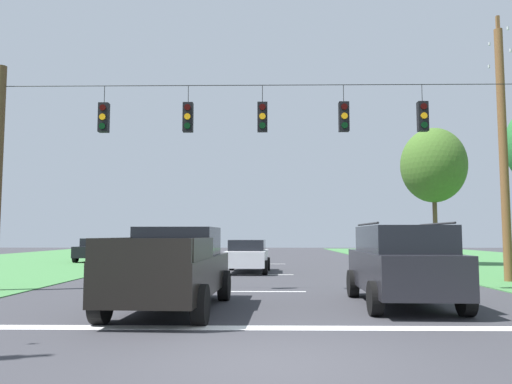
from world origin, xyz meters
TOP-DOWN VIEW (x-y plane):
  - ground_plane at (0.00, 0.00)m, footprint 120.00×120.00m
  - stop_bar_stripe at (0.00, 2.51)m, footprint 14.06×0.45m
  - lane_dash_0 at (0.00, 8.51)m, footprint 2.50×0.15m
  - lane_dash_1 at (0.00, 15.00)m, footprint 2.50×0.15m
  - lane_dash_2 at (0.00, 23.02)m, footprint 2.50×0.15m
  - overhead_signal_span at (-0.16, 8.51)m, footprint 17.09×0.31m
  - pickup_truck at (-2.21, 4.74)m, footprint 2.49×5.49m
  - suv_black at (3.39, 5.50)m, footprint 2.34×4.86m
  - distant_car_crossing_white at (-0.83, 16.34)m, footprint 2.18×4.38m
  - distant_car_oncoming at (-10.94, 25.32)m, footprint 2.05×4.32m
  - distant_car_far_parked at (-7.71, 21.32)m, footprint 4.41×2.25m
  - utility_pole_mid_right at (9.10, 11.75)m, footprint 0.32×1.83m
  - tree_roadside_far_right at (9.91, 21.81)m, footprint 3.77×3.77m

SIDE VIEW (x-z plane):
  - ground_plane at x=0.00m, z-range 0.00..0.00m
  - stop_bar_stripe at x=0.00m, z-range 0.00..0.01m
  - lane_dash_0 at x=0.00m, z-range 0.00..0.01m
  - lane_dash_1 at x=0.00m, z-range 0.00..0.01m
  - lane_dash_2 at x=0.00m, z-range 0.00..0.01m
  - distant_car_crossing_white at x=-0.83m, z-range 0.03..1.55m
  - distant_car_oncoming at x=-10.94m, z-range 0.03..1.55m
  - distant_car_far_parked at x=-7.71m, z-range 0.03..1.55m
  - pickup_truck at x=-2.21m, z-range -0.01..1.94m
  - suv_black at x=3.39m, z-range 0.03..2.09m
  - overhead_signal_span at x=-0.16m, z-range 0.45..7.69m
  - utility_pole_mid_right at x=9.10m, z-range -0.03..10.27m
  - tree_roadside_far_right at x=9.91m, z-range 1.80..9.81m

